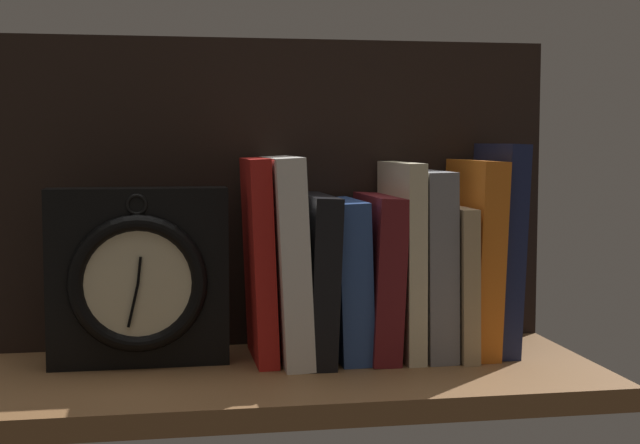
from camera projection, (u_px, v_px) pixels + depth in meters
The scene contains 13 objects.
ground_plane at pixel (293, 380), 104.21cm from camera, with size 68.90×29.30×2.50cm, color brown.
back_panel at pixel (276, 193), 116.25cm from camera, with size 68.90×1.20×37.87cm, color black.
book_red_requiem at pixel (259, 259), 107.77cm from camera, with size 2.36×12.57×23.38cm, color red.
book_white_catcher at pixel (285, 258), 108.31cm from camera, with size 3.24×16.22×23.51cm, color silver.
book_black_skeptic at pixel (315, 276), 109.11cm from camera, with size 3.08×16.20×19.12cm, color black.
book_blue_modern at pixel (345, 278), 109.79cm from camera, with size 3.65×13.60×18.45cm, color #2D4C8E.
book_maroon_dawkins at pixel (376, 275), 110.43cm from camera, with size 3.28×14.92×18.97cm, color maroon.
book_cream_twain at pixel (401, 258), 110.79cm from camera, with size 2.12×15.00×22.85cm, color beige.
book_gray_chess at pixel (426, 262), 111.38cm from camera, with size 3.45×14.78×21.83cm, color gray.
book_tan_shortstories at pixel (450, 279), 112.09cm from camera, with size 1.99×16.06×17.67cm, color tan.
book_orange_pandolfini at pixel (473, 256), 112.36cm from camera, with size 3.04×14.44×23.05cm, color orange.
book_navy_bierce at pixel (497, 247), 112.81cm from camera, with size 2.41×12.92×25.00cm, color #192147.
framed_clock at pixel (138, 278), 104.75cm from camera, with size 20.11×6.09×20.11cm.
Camera 1 is at (-15.19, -101.21, 25.30)cm, focal length 52.39 mm.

